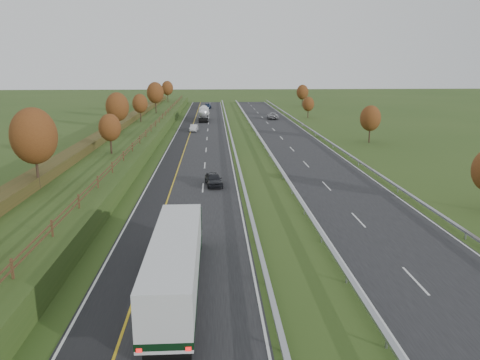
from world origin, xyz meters
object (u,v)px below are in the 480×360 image
(box_lorry, at_px, (177,260))
(car_oncoming, at_px, (273,116))
(car_silver_mid, at_px, (194,128))
(road_tanker, at_px, (204,113))
(car_dark_near, at_px, (214,179))
(car_small_far, at_px, (207,106))

(box_lorry, relative_size, car_oncoming, 2.81)
(car_silver_mid, bearing_deg, car_oncoming, 53.60)
(road_tanker, bearing_deg, box_lorry, -89.87)
(car_dark_near, height_order, car_silver_mid, car_dark_near)
(car_dark_near, relative_size, car_silver_mid, 1.05)
(box_lorry, relative_size, car_small_far, 3.09)
(road_tanker, height_order, car_dark_near, road_tanker)
(box_lorry, distance_m, car_silver_mid, 71.61)
(road_tanker, height_order, car_small_far, road_tanker)
(car_small_far, bearing_deg, car_dark_near, -83.41)
(car_silver_mid, bearing_deg, box_lorry, -83.73)
(road_tanker, bearing_deg, car_oncoming, 7.58)
(car_small_far, bearing_deg, box_lorry, -84.64)
(car_dark_near, distance_m, car_silver_mid, 45.56)
(car_silver_mid, distance_m, car_small_far, 51.49)
(car_small_far, bearing_deg, car_silver_mid, -86.95)
(car_small_far, bearing_deg, car_oncoming, -54.67)
(road_tanker, xyz_separation_m, car_small_far, (0.50, 31.86, -1.06))
(car_dark_near, distance_m, car_small_far, 96.84)
(road_tanker, height_order, car_silver_mid, road_tanker)
(box_lorry, relative_size, car_dark_near, 3.78)
(car_silver_mid, relative_size, car_small_far, 0.78)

